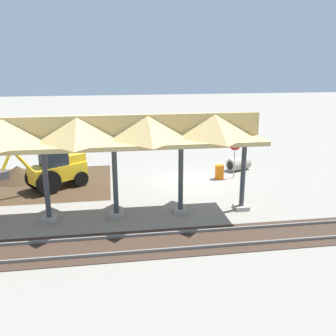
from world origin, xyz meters
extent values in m
plane|color=gray|center=(0.00, 0.00, 0.00)|extent=(120.00, 120.00, 0.00)
cube|color=#42301E|center=(9.40, -0.79, 0.00)|extent=(8.72, 7.00, 0.01)
cube|color=#9E998E|center=(-1.49, 4.94, 0.10)|extent=(0.70, 0.70, 0.20)
cylinder|color=#383D42|center=(-1.49, 4.94, 1.80)|extent=(0.24, 0.24, 3.60)
cube|color=#9E998E|center=(1.64, 4.94, 0.10)|extent=(0.70, 0.70, 0.20)
cylinder|color=#383D42|center=(1.64, 4.94, 1.80)|extent=(0.24, 0.24, 3.60)
cube|color=#9E998E|center=(4.77, 4.94, 0.10)|extent=(0.70, 0.70, 0.20)
cylinder|color=#383D42|center=(4.77, 4.94, 1.80)|extent=(0.24, 0.24, 3.60)
cube|color=#9E998E|center=(7.91, 4.94, 0.10)|extent=(0.70, 0.70, 0.20)
cylinder|color=#383D42|center=(7.91, 4.94, 1.80)|extent=(0.24, 0.24, 3.60)
cube|color=tan|center=(6.34, 4.94, 3.70)|extent=(16.86, 3.20, 0.20)
cube|color=tan|center=(6.34, 4.94, 4.35)|extent=(16.86, 0.20, 1.10)
pyramid|color=tan|center=(0.07, 4.94, 4.35)|extent=(2.82, 3.20, 1.10)
pyramid|color=tan|center=(3.21, 4.94, 4.35)|extent=(2.82, 3.20, 1.10)
pyramid|color=tan|center=(6.34, 4.94, 4.35)|extent=(2.82, 3.20, 1.10)
pyramid|color=tan|center=(9.47, 4.94, 4.35)|extent=(2.82, 3.20, 1.10)
cube|color=slate|center=(0.00, 7.28, 0.07)|extent=(60.00, 0.08, 0.15)
cube|color=slate|center=(0.00, 8.72, 0.07)|extent=(60.00, 0.08, 0.15)
cube|color=#38281E|center=(0.00, 8.00, 0.01)|extent=(60.00, 2.58, 0.03)
cylinder|color=gray|center=(-2.77, -0.12, 1.19)|extent=(0.06, 0.06, 2.38)
cylinder|color=red|center=(-2.77, -0.12, 2.19)|extent=(0.76, 0.03, 0.76)
cube|color=yellow|center=(8.04, 0.15, 0.97)|extent=(3.37, 2.90, 0.90)
cube|color=#1E262D|center=(8.20, 0.26, 2.12)|extent=(1.74, 1.70, 1.40)
cube|color=yellow|center=(7.20, -0.44, 1.67)|extent=(1.57, 1.55, 0.50)
cylinder|color=black|center=(9.23, 0.11, 0.70)|extent=(1.32, 1.05, 1.40)
cylinder|color=black|center=(8.41, 1.28, 0.70)|extent=(1.32, 1.05, 1.40)
cylinder|color=black|center=(7.52, -1.01, 0.45)|extent=(0.91, 0.76, 0.90)
cylinder|color=black|center=(6.77, 0.06, 0.45)|extent=(0.91, 0.76, 0.90)
cylinder|color=yellow|center=(9.72, 1.33, 2.08)|extent=(0.98, 0.76, 1.41)
cylinder|color=yellow|center=(10.39, 1.79, 2.12)|extent=(0.78, 0.62, 1.30)
cube|color=#47474C|center=(10.68, 1.99, 1.51)|extent=(0.95, 1.00, 0.40)
cone|color=#42301E|center=(10.76, -1.72, 0.00)|extent=(5.52, 5.52, 1.88)
cylinder|color=#9E9384|center=(-3.67, -1.78, 0.43)|extent=(1.76, 1.40, 0.86)
cylinder|color=black|center=(-2.97, -1.47, 0.43)|extent=(0.24, 0.52, 0.56)
cylinder|color=orange|center=(-1.81, -0.07, 0.45)|extent=(0.56, 0.56, 0.90)
camera|label=1|loc=(4.87, 21.81, 7.28)|focal=40.00mm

